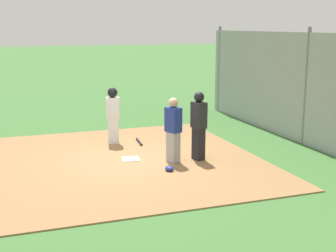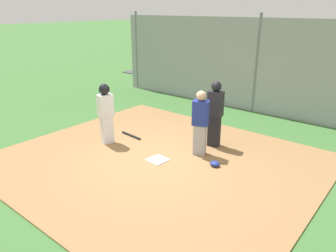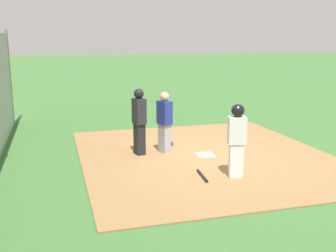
# 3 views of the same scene
# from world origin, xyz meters

# --- Properties ---
(ground_plane) EXTENTS (140.00, 140.00, 0.00)m
(ground_plane) POSITION_xyz_m (0.00, 0.00, 0.00)
(ground_plane) COLOR #3D6B33
(dirt_infield) EXTENTS (7.20, 6.40, 0.03)m
(dirt_infield) POSITION_xyz_m (0.00, 0.00, 0.01)
(dirt_infield) COLOR olive
(dirt_infield) RESTS_ON ground_plane
(home_plate) EXTENTS (0.48, 0.48, 0.02)m
(home_plate) POSITION_xyz_m (0.00, 0.00, 0.04)
(home_plate) COLOR white
(home_plate) RESTS_ON dirt_infield
(catcher) EXTENTS (0.45, 0.38, 1.63)m
(catcher) POSITION_xyz_m (-0.57, -0.95, 0.88)
(catcher) COLOR #9E9EA3
(catcher) RESTS_ON dirt_infield
(umpire) EXTENTS (0.43, 0.33, 1.74)m
(umpire) POSITION_xyz_m (-0.57, -1.63, 0.95)
(umpire) COLOR black
(umpire) RESTS_ON dirt_infield
(runner) EXTENTS (0.35, 0.43, 1.63)m
(runner) POSITION_xyz_m (1.77, 0.04, 0.96)
(runner) COLOR silver
(runner) RESTS_ON dirt_infield
(baseball_bat) EXTENTS (0.78, 0.13, 0.06)m
(baseball_bat) POSITION_xyz_m (1.59, -0.68, 0.06)
(baseball_bat) COLOR black
(baseball_bat) RESTS_ON dirt_infield
(catcher_mask) EXTENTS (0.24, 0.20, 0.12)m
(catcher_mask) POSITION_xyz_m (-1.24, -0.61, 0.09)
(catcher_mask) COLOR navy
(catcher_mask) RESTS_ON dirt_infield
(backstop_fence) EXTENTS (12.00, 0.10, 3.35)m
(backstop_fence) POSITION_xyz_m (0.00, -5.20, 1.60)
(backstop_fence) COLOR #93999E
(backstop_fence) RESTS_ON ground_plane
(parking_lot) EXTENTS (18.00, 5.20, 0.04)m
(parking_lot) POSITION_xyz_m (0.00, -9.90, 0.02)
(parking_lot) COLOR #424247
(parking_lot) RESTS_ON ground_plane
(parked_car_dark) EXTENTS (4.21, 1.91, 1.28)m
(parked_car_dark) POSITION_xyz_m (2.88, -9.80, 0.61)
(parked_car_dark) COLOR black
(parked_car_dark) RESTS_ON parking_lot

